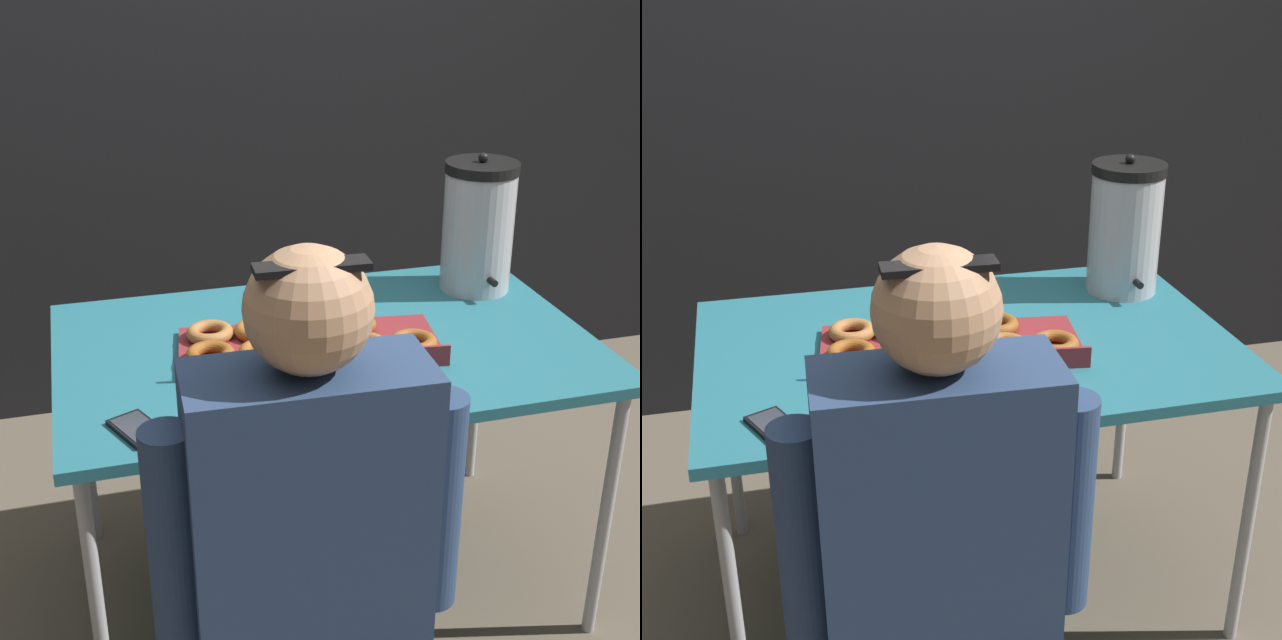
{
  "view_description": "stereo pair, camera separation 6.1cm",
  "coord_description": "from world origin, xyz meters",
  "views": [
    {
      "loc": [
        -0.55,
        -1.89,
        1.68
      ],
      "look_at": [
        -0.01,
        0.0,
        0.8
      ],
      "focal_mm": 50.0,
      "sensor_mm": 36.0,
      "label": 1
    },
    {
      "loc": [
        -0.49,
        -1.91,
        1.68
      ],
      "look_at": [
        -0.01,
        0.0,
        0.8
      ],
      "focal_mm": 50.0,
      "sensor_mm": 36.0,
      "label": 2
    }
  ],
  "objects": [
    {
      "name": "ground_plane",
      "position": [
        0.0,
        0.0,
        0.0
      ],
      "size": [
        12.0,
        12.0,
        0.0
      ],
      "primitive_type": "plane",
      "color": "brown"
    },
    {
      "name": "coffee_urn",
      "position": [
        0.5,
        0.23,
        0.92
      ],
      "size": [
        0.2,
        0.23,
        0.38
      ],
      "color": "#B7B7BC",
      "rests_on": "folding_table"
    },
    {
      "name": "person_seated",
      "position": [
        -0.22,
        -0.66,
        0.59
      ],
      "size": [
        0.57,
        0.24,
        1.23
      ],
      "rotation": [
        0.0,
        0.0,
        3.1
      ],
      "color": "#33332D",
      "rests_on": "ground"
    },
    {
      "name": "folding_table",
      "position": [
        0.0,
        0.0,
        0.69
      ],
      "size": [
        1.3,
        0.83,
        0.74
      ],
      "color": "#236675",
      "rests_on": "ground"
    },
    {
      "name": "cell_phone",
      "position": [
        -0.48,
        -0.3,
        0.74
      ],
      "size": [
        0.12,
        0.15,
        0.01
      ],
      "rotation": [
        0.0,
        0.0,
        0.42
      ],
      "color": "black",
      "rests_on": "folding_table"
    },
    {
      "name": "donut_box",
      "position": [
        -0.06,
        -0.04,
        0.76
      ],
      "size": [
        0.65,
        0.35,
        0.05
      ],
      "rotation": [
        0.0,
        0.0,
        -0.14
      ],
      "color": "maroon",
      "rests_on": "folding_table"
    }
  ]
}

